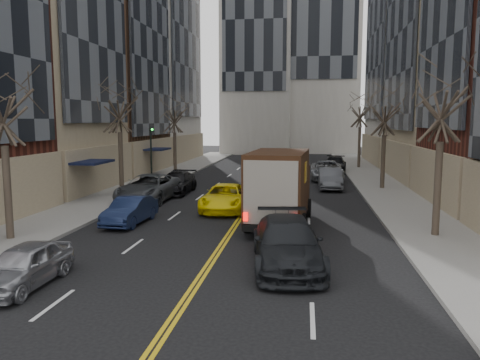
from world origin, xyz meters
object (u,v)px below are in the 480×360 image
(observer_sedan, at_px, (287,243))
(taxi, at_px, (225,198))
(pedestrian, at_px, (285,202))
(ups_truck, at_px, (280,188))

(observer_sedan, xyz_separation_m, taxi, (-3.78, 9.60, -0.10))
(observer_sedan, distance_m, pedestrian, 7.58)
(observer_sedan, distance_m, taxi, 10.32)
(pedestrian, bearing_deg, taxi, 62.20)
(ups_truck, relative_size, observer_sedan, 1.14)
(observer_sedan, height_order, pedestrian, pedestrian)
(taxi, distance_m, pedestrian, 3.97)
(ups_truck, distance_m, pedestrian, 1.61)
(ups_truck, height_order, pedestrian, ups_truck)
(ups_truck, bearing_deg, taxi, 137.68)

